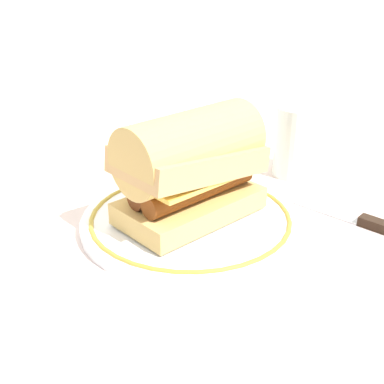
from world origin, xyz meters
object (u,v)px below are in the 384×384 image
Objects in this scene: sausage_sandwich at (192,164)px; butter_knife at (354,218)px; plate at (192,219)px; drinking_glass at (297,146)px.

butter_knife is (0.18, -0.08, -0.08)m from sausage_sandwich.
plate is 2.55× the size of drinking_glass.
sausage_sandwich reaches higher than plate.
drinking_glass is at bearing 19.29° from plate.
butter_knife is at bearing -99.21° from drinking_glass.
drinking_glass is (0.21, 0.07, 0.04)m from plate.
plate is 1.77× the size of butter_knife.
drinking_glass is 0.69× the size of butter_knife.
sausage_sandwich is 0.22m from drinking_glass.
drinking_glass is 0.16m from butter_knife.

